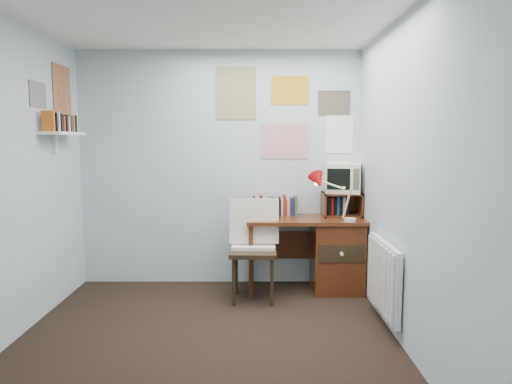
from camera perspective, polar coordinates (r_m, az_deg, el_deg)
ground at (r=3.54m, az=-6.68°, el=-19.67°), size 3.50×3.50×0.00m
back_wall at (r=4.93m, az=-4.56°, el=2.90°), size 3.00×0.02×2.50m
right_wall at (r=3.36m, az=19.32°, el=0.86°), size 0.02×3.50×2.50m
desk at (r=4.84m, az=9.36°, el=-7.36°), size 1.20×0.55×0.76m
desk_chair at (r=4.46m, az=-0.34°, el=-7.52°), size 0.50×0.48×0.95m
desk_lamp at (r=4.56m, az=11.75°, el=-0.95°), size 0.33×0.29×0.43m
tv_riser at (r=4.88m, az=10.63°, el=-1.54°), size 0.40×0.30×0.25m
crt_tv at (r=4.87m, az=10.87°, el=1.90°), size 0.42×0.40×0.33m
book_row at (r=4.87m, az=3.17°, el=-1.63°), size 0.60×0.14×0.22m
radiator at (r=4.02m, az=15.69°, el=-10.19°), size 0.09×0.80×0.60m
wall_shelf at (r=4.61m, az=-23.00°, el=6.76°), size 0.20×0.62×0.24m
posters_back at (r=4.92m, az=3.66°, el=9.89°), size 1.20×0.01×0.90m
posters_left at (r=4.67m, az=-24.29°, el=11.36°), size 0.01×0.70×0.60m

